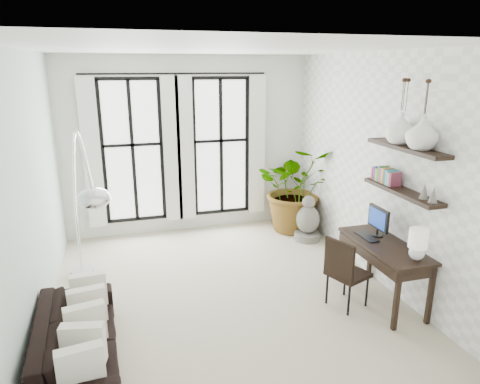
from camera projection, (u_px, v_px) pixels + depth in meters
name	position (u px, v px, depth m)	size (l,w,h in m)	color
floor	(222.00, 290.00, 5.96)	(5.00, 5.00, 0.00)	#BBB395
ceiling	(219.00, 48.00, 5.05)	(5.00, 5.00, 0.00)	white
wall_left	(31.00, 193.00, 4.91)	(5.00, 5.00, 0.00)	silver
wall_right	(374.00, 168.00, 6.11)	(5.00, 5.00, 0.00)	white
wall_back	(189.00, 146.00, 7.81)	(4.50, 4.50, 0.00)	white
windows	(178.00, 149.00, 7.70)	(3.26, 0.13, 2.65)	white
wall_shelves	(402.00, 173.00, 5.29)	(0.25, 1.30, 0.60)	black
sofa	(77.00, 342.00, 4.36)	(1.99, 0.78, 0.58)	black
throw_pillows	(85.00, 323.00, 4.33)	(0.40, 1.52, 0.40)	white
plant	(297.00, 188.00, 7.96)	(1.47, 1.28, 1.64)	#2D7228
desk	(386.00, 250.00, 5.45)	(0.58, 1.38, 1.20)	black
desk_chair	(344.00, 269.00, 5.40)	(0.58, 0.58, 0.94)	black
arc_lamp	(79.00, 172.00, 4.96)	(0.73, 2.43, 2.32)	silver
buddha	(308.00, 221.00, 7.60)	(0.46, 0.46, 0.82)	slate
vase_a	(422.00, 133.00, 4.87)	(0.37, 0.37, 0.38)	white
vase_b	(401.00, 128.00, 5.24)	(0.37, 0.37, 0.38)	white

